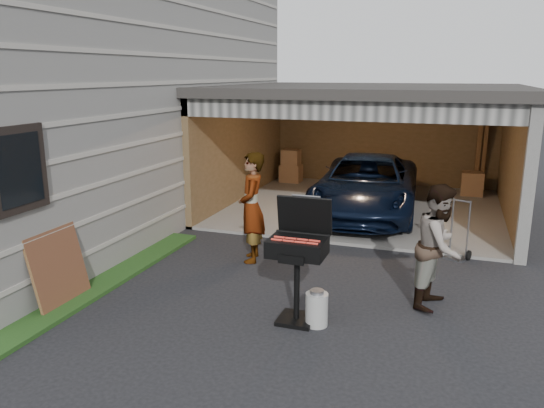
{
  "coord_description": "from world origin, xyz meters",
  "views": [
    {
      "loc": [
        2.7,
        -5.95,
        3.18
      ],
      "look_at": [
        0.01,
        1.78,
        1.15
      ],
      "focal_mm": 35.0,
      "sensor_mm": 36.0,
      "label": 1
    }
  ],
  "objects_px": {
    "bbq_grill": "(298,251)",
    "propane_tank": "(317,309)",
    "man": "(439,246)",
    "plywood_panel": "(58,268)",
    "minivan": "(366,188)",
    "hand_truck": "(457,247)",
    "woman": "(252,208)"
  },
  "relations": [
    {
      "from": "bbq_grill",
      "to": "man",
      "type": "bearing_deg",
      "value": 32.68
    },
    {
      "from": "woman",
      "to": "man",
      "type": "bearing_deg",
      "value": 55.91
    },
    {
      "from": "propane_tank",
      "to": "woman",
      "type": "bearing_deg",
      "value": 129.71
    },
    {
      "from": "propane_tank",
      "to": "bbq_grill",
      "type": "bearing_deg",
      "value": 168.02
    },
    {
      "from": "hand_truck",
      "to": "woman",
      "type": "bearing_deg",
      "value": -136.39
    },
    {
      "from": "minivan",
      "to": "hand_truck",
      "type": "xyz_separation_m",
      "value": [
        2.0,
        -2.38,
        -0.45
      ]
    },
    {
      "from": "hand_truck",
      "to": "propane_tank",
      "type": "bearing_deg",
      "value": -94.29
    },
    {
      "from": "man",
      "to": "plywood_panel",
      "type": "bearing_deg",
      "value": 122.63
    },
    {
      "from": "man",
      "to": "plywood_panel",
      "type": "distance_m",
      "value": 5.29
    },
    {
      "from": "woman",
      "to": "hand_truck",
      "type": "height_order",
      "value": "woman"
    },
    {
      "from": "minivan",
      "to": "propane_tank",
      "type": "relative_size",
      "value": 10.69
    },
    {
      "from": "man",
      "to": "propane_tank",
      "type": "relative_size",
      "value": 3.97
    },
    {
      "from": "minivan",
      "to": "propane_tank",
      "type": "bearing_deg",
      "value": -90.45
    },
    {
      "from": "man",
      "to": "woman",
      "type": "bearing_deg",
      "value": 88.24
    },
    {
      "from": "minivan",
      "to": "bbq_grill",
      "type": "xyz_separation_m",
      "value": [
        0.03,
        -5.6,
        0.31
      ]
    },
    {
      "from": "minivan",
      "to": "plywood_panel",
      "type": "xyz_separation_m",
      "value": [
        -3.27,
        -6.21,
        -0.11
      ]
    },
    {
      "from": "plywood_panel",
      "to": "bbq_grill",
      "type": "bearing_deg",
      "value": 10.42
    },
    {
      "from": "man",
      "to": "plywood_panel",
      "type": "relative_size",
      "value": 1.6
    },
    {
      "from": "minivan",
      "to": "hand_truck",
      "type": "height_order",
      "value": "minivan"
    },
    {
      "from": "plywood_panel",
      "to": "man",
      "type": "bearing_deg",
      "value": 18.75
    },
    {
      "from": "bbq_grill",
      "to": "propane_tank",
      "type": "distance_m",
      "value": 0.79
    },
    {
      "from": "woman",
      "to": "man",
      "type": "xyz_separation_m",
      "value": [
        3.1,
        -0.87,
        -0.08
      ]
    },
    {
      "from": "minivan",
      "to": "man",
      "type": "height_order",
      "value": "man"
    },
    {
      "from": "minivan",
      "to": "woman",
      "type": "height_order",
      "value": "woman"
    },
    {
      "from": "bbq_grill",
      "to": "hand_truck",
      "type": "distance_m",
      "value": 3.85
    },
    {
      "from": "woman",
      "to": "bbq_grill",
      "type": "relative_size",
      "value": 1.17
    },
    {
      "from": "man",
      "to": "propane_tank",
      "type": "height_order",
      "value": "man"
    },
    {
      "from": "woman",
      "to": "bbq_grill",
      "type": "distance_m",
      "value": 2.41
    },
    {
      "from": "propane_tank",
      "to": "hand_truck",
      "type": "relative_size",
      "value": 0.41
    },
    {
      "from": "woman",
      "to": "minivan",
      "type": "bearing_deg",
      "value": 140.95
    },
    {
      "from": "man",
      "to": "plywood_panel",
      "type": "xyz_separation_m",
      "value": [
        -5.0,
        -1.7,
        -0.33
      ]
    },
    {
      "from": "woman",
      "to": "bbq_grill",
      "type": "xyz_separation_m",
      "value": [
        1.4,
        -1.96,
        0.01
      ]
    }
  ]
}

